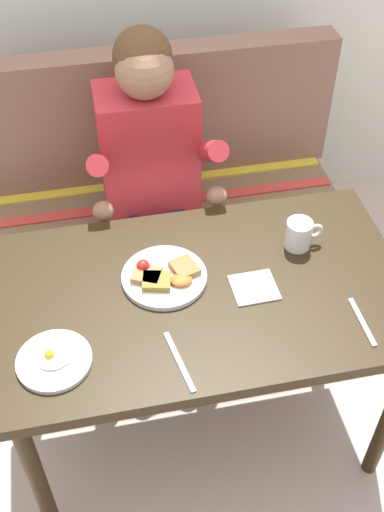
{
  "coord_description": "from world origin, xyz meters",
  "views": [
    {
      "loc": [
        -0.27,
        -1.18,
        2.08
      ],
      "look_at": [
        0.0,
        0.15,
        0.72
      ],
      "focal_mm": 44.26,
      "sensor_mm": 36.0,
      "label": 1
    }
  ],
  "objects_px": {
    "coffee_mug": "(299,234)",
    "napkin": "(254,288)",
    "table": "(202,308)",
    "plate_eggs": "(54,360)",
    "plate_breakfast": "(164,276)",
    "couch": "(163,220)",
    "fork": "(362,322)",
    "person": "(152,167)",
    "knife": "(179,361)"
  },
  "relations": [
    {
      "from": "coffee_mug",
      "to": "person",
      "type": "bearing_deg",
      "value": 129.06
    },
    {
      "from": "coffee_mug",
      "to": "napkin",
      "type": "relative_size",
      "value": 0.92
    },
    {
      "from": "fork",
      "to": "coffee_mug",
      "type": "bearing_deg",
      "value": 102.79
    },
    {
      "from": "person",
      "to": "napkin",
      "type": "relative_size",
      "value": 9.45
    },
    {
      "from": "plate_breakfast",
      "to": "plate_eggs",
      "type": "relative_size",
      "value": 1.27
    },
    {
      "from": "table",
      "to": "fork",
      "type": "distance_m",
      "value": 0.46
    },
    {
      "from": "napkin",
      "to": "knife",
      "type": "bearing_deg",
      "value": -141.01
    },
    {
      "from": "napkin",
      "to": "knife",
      "type": "height_order",
      "value": "napkin"
    },
    {
      "from": "plate_eggs",
      "to": "coffee_mug",
      "type": "bearing_deg",
      "value": 21.14
    },
    {
      "from": "plate_breakfast",
      "to": "fork",
      "type": "distance_m",
      "value": 0.57
    },
    {
      "from": "couch",
      "to": "napkin",
      "type": "bearing_deg",
      "value": -79.45
    },
    {
      "from": "plate_breakfast",
      "to": "knife",
      "type": "height_order",
      "value": "plate_breakfast"
    },
    {
      "from": "couch",
      "to": "fork",
      "type": "height_order",
      "value": "couch"
    },
    {
      "from": "coffee_mug",
      "to": "knife",
      "type": "relative_size",
      "value": 0.59
    },
    {
      "from": "couch",
      "to": "coffee_mug",
      "type": "distance_m",
      "value": 0.85
    },
    {
      "from": "table",
      "to": "knife",
      "type": "height_order",
      "value": "knife"
    },
    {
      "from": "plate_eggs",
      "to": "fork",
      "type": "bearing_deg",
      "value": -2.34
    },
    {
      "from": "fork",
      "to": "plate_eggs",
      "type": "bearing_deg",
      "value": 177.1
    },
    {
      "from": "coffee_mug",
      "to": "napkin",
      "type": "height_order",
      "value": "coffee_mug"
    },
    {
      "from": "table",
      "to": "person",
      "type": "bearing_deg",
      "value": 95.25
    },
    {
      "from": "plate_breakfast",
      "to": "coffee_mug",
      "type": "relative_size",
      "value": 2.11
    },
    {
      "from": "plate_breakfast",
      "to": "napkin",
      "type": "relative_size",
      "value": 1.94
    },
    {
      "from": "coffee_mug",
      "to": "fork",
      "type": "relative_size",
      "value": 0.69
    },
    {
      "from": "plate_breakfast",
      "to": "fork",
      "type": "relative_size",
      "value": 1.47
    },
    {
      "from": "table",
      "to": "knife",
      "type": "xyz_separation_m",
      "value": [
        -0.11,
        -0.23,
        0.08
      ]
    },
    {
      "from": "couch",
      "to": "knife",
      "type": "height_order",
      "value": "couch"
    },
    {
      "from": "couch",
      "to": "plate_eggs",
      "type": "height_order",
      "value": "couch"
    },
    {
      "from": "napkin",
      "to": "table",
      "type": "bearing_deg",
      "value": 170.49
    },
    {
      "from": "fork",
      "to": "knife",
      "type": "height_order",
      "value": "same"
    },
    {
      "from": "coffee_mug",
      "to": "fork",
      "type": "height_order",
      "value": "coffee_mug"
    },
    {
      "from": "table",
      "to": "plate_breakfast",
      "type": "distance_m",
      "value": 0.15
    },
    {
      "from": "plate_eggs",
      "to": "knife",
      "type": "bearing_deg",
      "value": -11.29
    },
    {
      "from": "knife",
      "to": "fork",
      "type": "bearing_deg",
      "value": -7.27
    },
    {
      "from": "plate_breakfast",
      "to": "fork",
      "type": "xyz_separation_m",
      "value": [
        0.51,
        -0.27,
        -0.01
      ]
    },
    {
      "from": "table",
      "to": "knife",
      "type": "bearing_deg",
      "value": -115.57
    },
    {
      "from": "plate_eggs",
      "to": "fork",
      "type": "xyz_separation_m",
      "value": [
        0.83,
        -0.03,
        -0.01
      ]
    },
    {
      "from": "coffee_mug",
      "to": "couch",
      "type": "bearing_deg",
      "value": 116.88
    },
    {
      "from": "plate_breakfast",
      "to": "knife",
      "type": "relative_size",
      "value": 1.25
    },
    {
      "from": "plate_breakfast",
      "to": "fork",
      "type": "height_order",
      "value": "plate_breakfast"
    },
    {
      "from": "napkin",
      "to": "knife",
      "type": "xyz_separation_m",
      "value": [
        -0.26,
        -0.21,
        -0.0
      ]
    },
    {
      "from": "table",
      "to": "napkin",
      "type": "xyz_separation_m",
      "value": [
        0.15,
        -0.02,
        0.09
      ]
    },
    {
      "from": "couch",
      "to": "knife",
      "type": "bearing_deg",
      "value": -96.4
    },
    {
      "from": "person",
      "to": "fork",
      "type": "xyz_separation_m",
      "value": [
        0.46,
        -0.79,
        -0.01
      ]
    },
    {
      "from": "plate_breakfast",
      "to": "plate_eggs",
      "type": "bearing_deg",
      "value": -144.63
    },
    {
      "from": "table",
      "to": "fork",
      "type": "xyz_separation_m",
      "value": [
        0.4,
        -0.2,
        0.08
      ]
    },
    {
      "from": "person",
      "to": "plate_breakfast",
      "type": "distance_m",
      "value": 0.53
    },
    {
      "from": "table",
      "to": "plate_eggs",
      "type": "xyz_separation_m",
      "value": [
        -0.43,
        -0.17,
        0.09
      ]
    },
    {
      "from": "napkin",
      "to": "coffee_mug",
      "type": "bearing_deg",
      "value": 39.13
    },
    {
      "from": "person",
      "to": "knife",
      "type": "xyz_separation_m",
      "value": [
        -0.06,
        -0.82,
        -0.01
      ]
    },
    {
      "from": "person",
      "to": "plate_eggs",
      "type": "distance_m",
      "value": 0.85
    }
  ]
}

